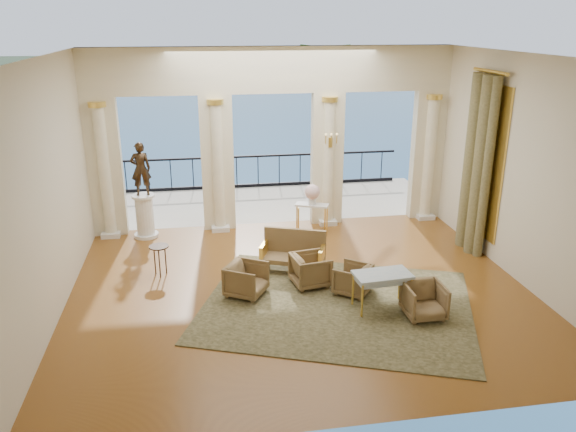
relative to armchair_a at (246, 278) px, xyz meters
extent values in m
plane|color=#49260C|center=(1.07, 0.02, -0.36)|extent=(9.00, 9.00, 0.00)
plane|color=beige|center=(1.07, -3.98, 1.89)|extent=(9.00, 0.00, 9.00)
plane|color=beige|center=(-3.43, 0.02, 1.89)|extent=(0.00, 8.00, 8.00)
plane|color=beige|center=(5.57, 0.02, 1.89)|extent=(0.00, 8.00, 8.00)
plane|color=white|center=(1.07, 0.02, 4.14)|extent=(9.00, 9.00, 0.00)
cube|color=#FFF4CA|center=(1.07, 3.87, 3.59)|extent=(9.00, 0.30, 1.10)
cube|color=#FFF4CA|center=(-3.03, 3.87, 1.34)|extent=(0.80, 0.30, 3.40)
cylinder|color=#FFF4CA|center=(-3.03, 3.69, 1.24)|extent=(0.28, 0.28, 3.20)
cylinder|color=#EABE4D|center=(-3.03, 3.69, 2.89)|extent=(0.40, 0.40, 0.12)
cube|color=silver|center=(-3.03, 3.69, -0.30)|extent=(0.45, 0.45, 0.12)
cube|color=#FFF4CA|center=(-0.33, 3.87, 1.34)|extent=(0.80, 0.30, 3.40)
cylinder|color=#FFF4CA|center=(-0.33, 3.69, 1.24)|extent=(0.28, 0.28, 3.20)
cylinder|color=#EABE4D|center=(-0.33, 3.69, 2.89)|extent=(0.40, 0.40, 0.12)
cube|color=silver|center=(-0.33, 3.69, -0.30)|extent=(0.45, 0.45, 0.12)
cube|color=#FFF4CA|center=(2.47, 3.87, 1.34)|extent=(0.80, 0.30, 3.40)
cylinder|color=#FFF4CA|center=(2.47, 3.69, 1.24)|extent=(0.28, 0.28, 3.20)
cylinder|color=#EABE4D|center=(2.47, 3.69, 2.89)|extent=(0.40, 0.40, 0.12)
cube|color=silver|center=(2.47, 3.69, -0.30)|extent=(0.45, 0.45, 0.12)
cube|color=#FFF4CA|center=(5.17, 3.87, 1.34)|extent=(0.80, 0.30, 3.40)
cylinder|color=#FFF4CA|center=(5.17, 3.69, 1.24)|extent=(0.28, 0.28, 3.20)
cylinder|color=#EABE4D|center=(5.17, 3.69, 2.89)|extent=(0.40, 0.40, 0.12)
cube|color=silver|center=(5.17, 3.69, -0.30)|extent=(0.45, 0.45, 0.12)
cube|color=#B8AC98|center=(1.07, 5.82, -0.41)|extent=(10.00, 3.60, 0.10)
cube|color=black|center=(1.07, 7.42, 0.64)|extent=(9.00, 0.06, 0.06)
cube|color=black|center=(1.07, 7.42, -0.31)|extent=(9.00, 0.06, 0.10)
cylinder|color=black|center=(1.07, 7.42, 0.14)|extent=(0.03, 0.03, 1.00)
cylinder|color=black|center=(-3.03, 7.42, 0.14)|extent=(0.03, 0.03, 1.00)
cylinder|color=black|center=(5.17, 7.42, 0.14)|extent=(0.03, 0.03, 1.00)
cylinder|color=#4C3823|center=(3.07, 6.62, 1.74)|extent=(0.20, 0.20, 4.20)
plane|color=#1F5780|center=(1.07, 60.02, -6.36)|extent=(160.00, 160.00, 0.00)
cylinder|color=brown|center=(5.37, 1.07, 1.64)|extent=(0.26, 0.26, 4.00)
cylinder|color=brown|center=(5.33, 1.52, 1.64)|extent=(0.32, 0.32, 4.00)
cylinder|color=brown|center=(5.37, 1.97, 1.64)|extent=(0.26, 0.26, 4.00)
cylinder|color=#EABE4D|center=(5.42, 1.52, 3.69)|extent=(0.08, 1.40, 0.08)
cube|color=#EABE4D|center=(5.54, 1.52, 1.74)|extent=(0.04, 1.60, 3.40)
cube|color=#EABE4D|center=(2.47, 3.55, 1.84)|extent=(0.10, 0.04, 0.25)
cylinder|color=#EABE4D|center=(2.33, 3.47, 1.94)|extent=(0.02, 0.02, 0.22)
cylinder|color=#EABE4D|center=(2.47, 3.47, 1.94)|extent=(0.02, 0.02, 0.22)
cylinder|color=#EABE4D|center=(2.61, 3.47, 1.94)|extent=(0.02, 0.02, 0.22)
cube|color=#2B2D16|center=(1.64, -0.71, -0.35)|extent=(5.97, 5.34, 0.02)
imported|color=#45341F|center=(0.00, 0.00, 0.00)|extent=(0.92, 0.93, 0.72)
imported|color=#45341F|center=(3.08, -1.37, 0.00)|extent=(0.69, 0.65, 0.71)
imported|color=#45341F|center=(2.05, -0.27, -0.03)|extent=(0.86, 0.87, 0.65)
imported|color=#45341F|center=(1.32, 0.22, 0.00)|extent=(0.77, 0.80, 0.72)
cube|color=#45341F|center=(1.06, 0.89, -0.06)|extent=(1.45, 1.00, 0.10)
cube|color=#45341F|center=(1.16, 1.13, 0.26)|extent=(1.28, 0.56, 0.55)
cube|color=#EABE4D|center=(0.48, 1.12, 0.12)|extent=(0.27, 0.54, 0.26)
cube|color=#EABE4D|center=(1.65, 0.66, 0.12)|extent=(0.27, 0.54, 0.26)
cylinder|color=#EABE4D|center=(0.45, 0.90, -0.23)|extent=(0.05, 0.05, 0.25)
cylinder|color=#EABE4D|center=(1.52, 0.48, -0.23)|extent=(0.05, 0.05, 0.25)
cylinder|color=#EABE4D|center=(0.61, 1.30, -0.23)|extent=(0.05, 0.05, 0.25)
cylinder|color=#EABE4D|center=(1.68, 0.88, -0.23)|extent=(0.05, 0.05, 0.25)
cube|color=#99AFC1|center=(2.42, -0.95, 0.33)|extent=(1.08, 0.65, 0.05)
cylinder|color=#EABE4D|center=(1.97, -1.22, -0.03)|extent=(0.04, 0.04, 0.67)
cylinder|color=#EABE4D|center=(2.91, -1.14, -0.03)|extent=(0.04, 0.04, 0.67)
cylinder|color=#EABE4D|center=(1.93, -0.75, -0.03)|extent=(0.04, 0.04, 0.67)
cylinder|color=#EABE4D|center=(2.87, -0.67, -0.03)|extent=(0.04, 0.04, 0.67)
cylinder|color=silver|center=(-2.16, 3.52, -0.32)|extent=(0.59, 0.59, 0.08)
cylinder|color=silver|center=(-2.16, 3.52, 0.18)|extent=(0.43, 0.43, 0.94)
cylinder|color=silver|center=(-2.16, 3.52, 0.69)|extent=(0.55, 0.55, 0.06)
imported|color=#312315|center=(-2.16, 3.52, 1.37)|extent=(0.51, 0.37, 1.30)
cube|color=silver|center=(1.93, 3.07, 0.39)|extent=(0.87, 0.61, 0.05)
cylinder|color=#EABE4D|center=(1.55, 3.10, 0.00)|extent=(0.04, 0.04, 0.73)
cylinder|color=#EABE4D|center=(2.22, 2.82, 0.00)|extent=(0.04, 0.04, 0.73)
cylinder|color=#EABE4D|center=(1.64, 3.31, 0.00)|extent=(0.04, 0.04, 0.73)
cylinder|color=#EABE4D|center=(2.31, 3.03, 0.00)|extent=(0.04, 0.04, 0.73)
cylinder|color=white|center=(1.93, 3.07, 0.53)|extent=(0.19, 0.19, 0.24)
sphere|color=#ECA5AE|center=(1.93, 3.07, 0.72)|extent=(0.38, 0.38, 0.38)
cylinder|color=black|center=(-1.70, 1.20, 0.29)|extent=(0.41, 0.41, 0.03)
cylinder|color=black|center=(-1.59, 1.26, -0.04)|extent=(0.03, 0.03, 0.63)
cylinder|color=black|center=(-1.81, 1.26, -0.04)|extent=(0.03, 0.03, 0.63)
cylinder|color=black|center=(-1.71, 1.07, -0.04)|extent=(0.03, 0.03, 0.63)
camera|label=1|loc=(-0.80, -9.85, 4.76)|focal=35.00mm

